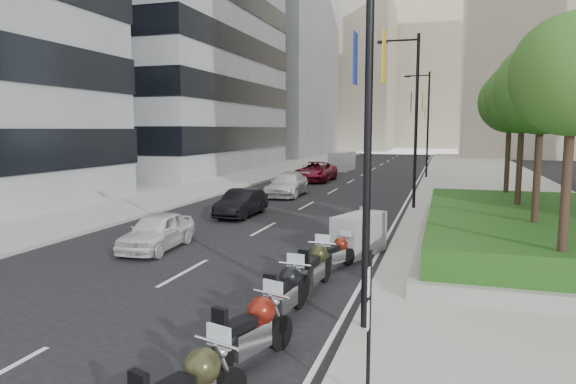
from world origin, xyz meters
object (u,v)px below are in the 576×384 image
at_px(parking_sign, 369,320).
at_px(car_a, 157,231).
at_px(motorcycle_3, 315,267).
at_px(motorcycle_5, 359,235).
at_px(car_b, 241,203).
at_px(car_c, 288,185).
at_px(lamp_post_2, 426,119).
at_px(car_d, 316,172).
at_px(motorcycle_1, 252,331).
at_px(motorcycle_2, 286,293).
at_px(lamp_post_0, 361,86).
at_px(lamp_post_1, 413,113).
at_px(motorcycle_6, 357,226).
at_px(delivery_van, 342,162).
at_px(motorcycle_4, 337,253).

bearing_deg(parking_sign, car_a, 135.83).
relative_size(motorcycle_3, motorcycle_5, 0.96).
relative_size(car_b, car_c, 0.82).
xyz_separation_m(motorcycle_5, car_c, (-6.83, 14.07, 0.01)).
xyz_separation_m(lamp_post_2, car_d, (-8.41, -4.74, -4.27)).
height_order(motorcycle_1, motorcycle_2, motorcycle_1).
bearing_deg(lamp_post_0, car_b, 121.46).
height_order(lamp_post_0, parking_sign, lamp_post_0).
relative_size(lamp_post_0, car_c, 1.85).
bearing_deg(lamp_post_1, lamp_post_2, 90.00).
distance_m(lamp_post_1, lamp_post_2, 18.00).
distance_m(motorcycle_1, motorcycle_6, 10.95).
height_order(lamp_post_0, motorcycle_5, lamp_post_0).
bearing_deg(lamp_post_1, car_c, 154.47).
bearing_deg(delivery_van, lamp_post_1, -66.35).
height_order(lamp_post_2, motorcycle_1, lamp_post_2).
xyz_separation_m(lamp_post_1, parking_sign, (0.66, -20.00, -3.61)).
xyz_separation_m(lamp_post_0, motorcycle_2, (-1.63, 0.25, -4.44)).
xyz_separation_m(parking_sign, car_c, (-8.53, 23.76, -0.75)).
height_order(lamp_post_0, delivery_van, lamp_post_0).
bearing_deg(motorcycle_1, motorcycle_4, 16.96).
xyz_separation_m(parking_sign, car_a, (-8.64, 8.40, -0.81)).
height_order(lamp_post_2, car_c, lamp_post_2).
bearing_deg(car_d, lamp_post_1, -57.80).
bearing_deg(lamp_post_1, car_b, -150.91).
bearing_deg(motorcycle_1, lamp_post_2, 16.04).
distance_m(motorcycle_5, car_d, 24.70).
bearing_deg(motorcycle_2, lamp_post_2, 3.21).
xyz_separation_m(lamp_post_0, motorcycle_1, (-1.54, -2.03, -4.42)).
relative_size(car_b, car_d, 0.70).
bearing_deg(motorcycle_4, motorcycle_2, -161.62).
xyz_separation_m(lamp_post_0, delivery_van, (-8.49, 41.64, -4.19)).
height_order(motorcycle_2, car_c, car_c).
bearing_deg(car_a, lamp_post_1, 51.55).
relative_size(motorcycle_6, car_b, 0.51).
bearing_deg(motorcycle_4, car_c, 43.74).
bearing_deg(lamp_post_2, lamp_post_0, -90.00).
relative_size(lamp_post_0, motorcycle_4, 4.85).
distance_m(motorcycle_4, delivery_van, 37.71).
bearing_deg(lamp_post_0, motorcycle_3, 121.33).
bearing_deg(car_d, car_c, -86.97).
bearing_deg(motorcycle_1, motorcycle_6, 18.18).
height_order(lamp_post_1, car_c, lamp_post_1).
relative_size(motorcycle_4, delivery_van, 0.40).
xyz_separation_m(lamp_post_1, motorcycle_2, (-1.63, -16.75, -4.44)).
xyz_separation_m(parking_sign, motorcycle_3, (-2.18, 5.51, -0.83)).
xyz_separation_m(motorcycle_1, car_b, (-6.22, 14.72, 0.01)).
bearing_deg(car_b, lamp_post_1, 29.27).
bearing_deg(car_c, motorcycle_3, -71.73).
bearing_deg(motorcycle_3, motorcycle_5, -0.62).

